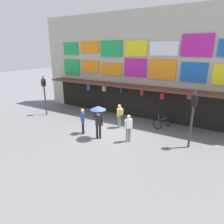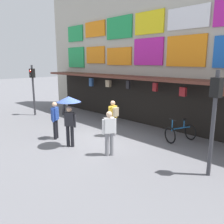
% 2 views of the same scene
% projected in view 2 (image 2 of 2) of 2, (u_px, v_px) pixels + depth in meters
% --- Properties ---
extents(ground_plane, '(80.00, 80.00, 0.00)m').
position_uv_depth(ground_plane, '(90.00, 141.00, 10.08)').
color(ground_plane, slate).
extents(shopfront, '(18.00, 2.60, 8.00)m').
position_uv_depth(shopfront, '(155.00, 51.00, 12.35)').
color(shopfront, '#B2AD9E').
rests_on(shopfront, ground).
extents(traffic_light_near, '(0.33, 0.35, 3.20)m').
position_uv_depth(traffic_light_near, '(33.00, 82.00, 14.58)').
color(traffic_light_near, '#38383D').
rests_on(traffic_light_near, ground).
extents(traffic_light_far, '(0.31, 0.34, 3.20)m').
position_uv_depth(traffic_light_far, '(215.00, 107.00, 6.65)').
color(traffic_light_far, '#38383D').
rests_on(traffic_light_far, ground).
extents(bicycle_parked, '(1.08, 1.34, 1.05)m').
position_uv_depth(bicycle_parked, '(180.00, 133.00, 9.98)').
color(bicycle_parked, black).
rests_on(bicycle_parked, ground).
extents(pedestrian_in_red, '(0.39, 0.45, 1.68)m').
position_uv_depth(pedestrian_in_red, '(55.00, 118.00, 10.25)').
color(pedestrian_in_red, black).
rests_on(pedestrian_in_red, ground).
extents(pedestrian_in_green, '(0.37, 0.53, 1.68)m').
position_uv_depth(pedestrian_in_green, '(113.00, 116.00, 10.59)').
color(pedestrian_in_green, gray).
rests_on(pedestrian_in_green, ground).
extents(pedestrian_with_umbrella, '(0.96, 0.96, 2.08)m').
position_uv_depth(pedestrian_with_umbrella, '(69.00, 107.00, 9.13)').
color(pedestrian_with_umbrella, black).
rests_on(pedestrian_with_umbrella, ground).
extents(pedestrian_in_blue, '(0.37, 0.47, 1.68)m').
position_uv_depth(pedestrian_in_blue, '(109.00, 131.00, 8.39)').
color(pedestrian_in_blue, gray).
rests_on(pedestrian_in_blue, ground).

